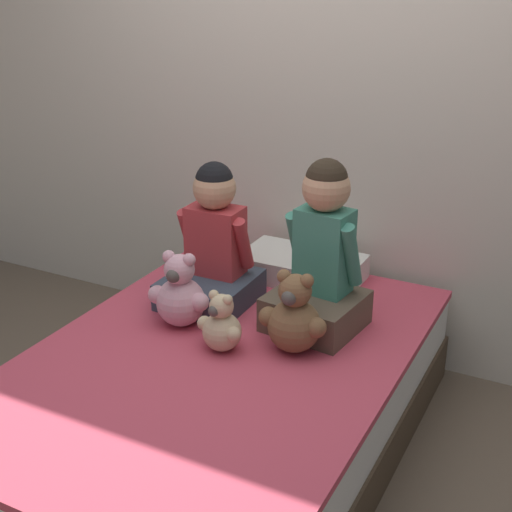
{
  "coord_description": "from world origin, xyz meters",
  "views": [
    {
      "loc": [
        1.2,
        -2.0,
        1.81
      ],
      "look_at": [
        0.0,
        0.32,
        0.72
      ],
      "focal_mm": 50.0,
      "sensor_mm": 36.0,
      "label": 1
    }
  ],
  "objects_px": {
    "child_on_right": "(321,259)",
    "teddy_bear_between_children": "(221,326)",
    "bed": "(218,404)",
    "pillow_at_headboard": "(302,267)",
    "teddy_bear_held_by_right_child": "(294,318)",
    "teddy_bear_held_by_left_child": "(180,295)",
    "child_on_left": "(213,247)"
  },
  "relations": [
    {
      "from": "bed",
      "to": "child_on_left",
      "type": "bearing_deg",
      "value": 121.77
    },
    {
      "from": "child_on_left",
      "to": "pillow_at_headboard",
      "type": "relative_size",
      "value": 1.1
    },
    {
      "from": "teddy_bear_held_by_right_child",
      "to": "teddy_bear_held_by_left_child",
      "type": "bearing_deg",
      "value": -178.3
    },
    {
      "from": "teddy_bear_held_by_right_child",
      "to": "pillow_at_headboard",
      "type": "xyz_separation_m",
      "value": [
        -0.24,
        0.62,
        -0.08
      ]
    },
    {
      "from": "bed",
      "to": "child_on_left",
      "type": "distance_m",
      "value": 0.66
    },
    {
      "from": "bed",
      "to": "teddy_bear_between_children",
      "type": "height_order",
      "value": "teddy_bear_between_children"
    },
    {
      "from": "teddy_bear_held_by_left_child",
      "to": "teddy_bear_between_children",
      "type": "bearing_deg",
      "value": -28.36
    },
    {
      "from": "pillow_at_headboard",
      "to": "child_on_left",
      "type": "bearing_deg",
      "value": -123.51
    },
    {
      "from": "child_on_right",
      "to": "teddy_bear_between_children",
      "type": "relative_size",
      "value": 2.88
    },
    {
      "from": "bed",
      "to": "teddy_bear_between_children",
      "type": "bearing_deg",
      "value": 94.66
    },
    {
      "from": "teddy_bear_held_by_left_child",
      "to": "bed",
      "type": "bearing_deg",
      "value": -35.29
    },
    {
      "from": "child_on_right",
      "to": "teddy_bear_held_by_left_child",
      "type": "xyz_separation_m",
      "value": [
        -0.49,
        -0.26,
        -0.15
      ]
    },
    {
      "from": "bed",
      "to": "child_on_left",
      "type": "xyz_separation_m",
      "value": [
        -0.25,
        0.4,
        0.47
      ]
    },
    {
      "from": "teddy_bear_between_children",
      "to": "pillow_at_headboard",
      "type": "xyz_separation_m",
      "value": [
        0.0,
        0.74,
        -0.04
      ]
    },
    {
      "from": "teddy_bear_between_children",
      "to": "pillow_at_headboard",
      "type": "distance_m",
      "value": 0.74
    },
    {
      "from": "pillow_at_headboard",
      "to": "bed",
      "type": "bearing_deg",
      "value": -90.0
    },
    {
      "from": "bed",
      "to": "teddy_bear_held_by_left_child",
      "type": "height_order",
      "value": "teddy_bear_held_by_left_child"
    },
    {
      "from": "bed",
      "to": "pillow_at_headboard",
      "type": "height_order",
      "value": "pillow_at_headboard"
    },
    {
      "from": "child_on_right",
      "to": "teddy_bear_held_by_right_child",
      "type": "height_order",
      "value": "child_on_right"
    },
    {
      "from": "child_on_left",
      "to": "bed",
      "type": "bearing_deg",
      "value": -58.92
    },
    {
      "from": "child_on_left",
      "to": "pillow_at_headboard",
      "type": "bearing_deg",
      "value": 55.8
    },
    {
      "from": "teddy_bear_held_by_right_child",
      "to": "pillow_at_headboard",
      "type": "relative_size",
      "value": 0.59
    },
    {
      "from": "teddy_bear_held_by_left_child",
      "to": "pillow_at_headboard",
      "type": "height_order",
      "value": "teddy_bear_held_by_left_child"
    },
    {
      "from": "bed",
      "to": "child_on_left",
      "type": "relative_size",
      "value": 3.18
    },
    {
      "from": "teddy_bear_between_children",
      "to": "bed",
      "type": "bearing_deg",
      "value": -74.86
    },
    {
      "from": "child_on_right",
      "to": "teddy_bear_held_by_left_child",
      "type": "height_order",
      "value": "child_on_right"
    },
    {
      "from": "child_on_left",
      "to": "teddy_bear_between_children",
      "type": "height_order",
      "value": "child_on_left"
    },
    {
      "from": "child_on_right",
      "to": "teddy_bear_held_by_right_child",
      "type": "distance_m",
      "value": 0.28
    },
    {
      "from": "child_on_right",
      "to": "teddy_bear_held_by_left_child",
      "type": "distance_m",
      "value": 0.58
    },
    {
      "from": "bed",
      "to": "child_on_right",
      "type": "relative_size",
      "value": 2.82
    },
    {
      "from": "child_on_left",
      "to": "teddy_bear_held_by_right_child",
      "type": "bearing_deg",
      "value": -26.9
    },
    {
      "from": "teddy_bear_held_by_left_child",
      "to": "teddy_bear_held_by_right_child",
      "type": "bearing_deg",
      "value": -3.68
    }
  ]
}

